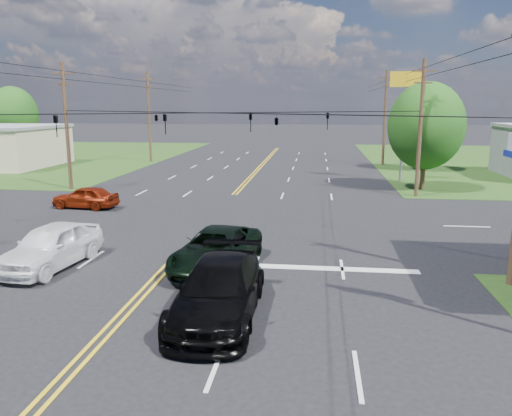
# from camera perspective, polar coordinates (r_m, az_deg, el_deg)

# --- Properties ---
(ground) EXTENTS (280.00, 280.00, 0.00)m
(ground) POSITION_cam_1_polar(r_m,az_deg,el_deg) (28.58, -5.11, -1.34)
(ground) COLOR black
(ground) RESTS_ON ground
(stop_bar) EXTENTS (10.00, 0.50, 0.02)m
(stop_bar) POSITION_cam_1_polar(r_m,az_deg,el_deg) (20.29, 4.13, -6.81)
(stop_bar) COLOR silver
(stop_bar) RESTS_ON ground
(pole_nw) EXTENTS (1.60, 0.28, 9.50)m
(pole_nw) POSITION_cam_1_polar(r_m,az_deg,el_deg) (40.87, -20.83, 8.84)
(pole_nw) COLOR #422C1B
(pole_nw) RESTS_ON ground
(pole_ne) EXTENTS (1.60, 0.28, 9.50)m
(pole_ne) POSITION_cam_1_polar(r_m,az_deg,el_deg) (36.95, 18.27, 8.79)
(pole_ne) COLOR #422C1B
(pole_ne) RESTS_ON ground
(pole_left_far) EXTENTS (1.60, 0.28, 10.00)m
(pole_left_far) POSITION_cam_1_polar(r_m,az_deg,el_deg) (58.37, -12.13, 10.23)
(pole_left_far) COLOR #422C1B
(pole_left_far) RESTS_ON ground
(pole_right_far) EXTENTS (1.60, 0.28, 10.00)m
(pole_right_far) POSITION_cam_1_polar(r_m,az_deg,el_deg) (55.69, 14.51, 10.06)
(pole_right_far) COLOR #422C1B
(pole_right_far) RESTS_ON ground
(span_wire_signals) EXTENTS (26.00, 18.00, 1.13)m
(span_wire_signals) POSITION_cam_1_polar(r_m,az_deg,el_deg) (27.85, -5.34, 10.77)
(span_wire_signals) COLOR black
(span_wire_signals) RESTS_ON ground
(power_lines) EXTENTS (26.04, 100.00, 0.64)m
(power_lines) POSITION_cam_1_polar(r_m,az_deg,el_deg) (25.99, -6.42, 16.43)
(power_lines) COLOR black
(power_lines) RESTS_ON ground
(tree_right_a) EXTENTS (5.70, 5.70, 8.18)m
(tree_right_a) POSITION_cam_1_polar(r_m,az_deg,el_deg) (40.08, 18.86, 8.87)
(tree_right_a) COLOR #422C1B
(tree_right_a) RESTS_ON ground
(tree_right_b) EXTENTS (4.94, 4.94, 7.09)m
(tree_right_b) POSITION_cam_1_polar(r_m,az_deg,el_deg) (52.36, 18.86, 8.68)
(tree_right_b) COLOR #422C1B
(tree_right_b) RESTS_ON ground
(tree_far_l) EXTENTS (6.08, 6.08, 8.72)m
(tree_far_l) POSITION_cam_1_polar(r_m,az_deg,el_deg) (70.31, -26.05, 9.55)
(tree_far_l) COLOR #422C1B
(tree_far_l) RESTS_ON ground
(pickup_dkgreen) EXTENTS (3.26, 5.96, 1.58)m
(pickup_dkgreen) POSITION_cam_1_polar(r_m,az_deg,el_deg) (19.93, -4.51, -4.77)
(pickup_dkgreen) COLOR black
(pickup_dkgreen) RESTS_ON ground
(suv_black) EXTENTS (2.50, 6.02, 1.74)m
(suv_black) POSITION_cam_1_polar(r_m,az_deg,el_deg) (15.51, -4.29, -9.36)
(suv_black) COLOR black
(suv_black) RESTS_ON ground
(pickup_white) EXTENTS (2.70, 5.39, 1.76)m
(pickup_white) POSITION_cam_1_polar(r_m,az_deg,el_deg) (21.68, -22.41, -4.04)
(pickup_white) COLOR white
(pickup_white) RESTS_ON ground
(sedan_red) EXTENTS (4.29, 2.09, 1.41)m
(sedan_red) POSITION_cam_1_polar(r_m,az_deg,el_deg) (33.34, -18.92, 1.19)
(sedan_red) COLOR maroon
(sedan_red) RESTS_ON ground
(polesign_ne) EXTENTS (2.50, 0.69, 9.12)m
(polesign_ne) POSITION_cam_1_polar(r_m,az_deg,el_deg) (43.99, 16.65, 12.30)
(polesign_ne) COLOR #A5A5AA
(polesign_ne) RESTS_ON ground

